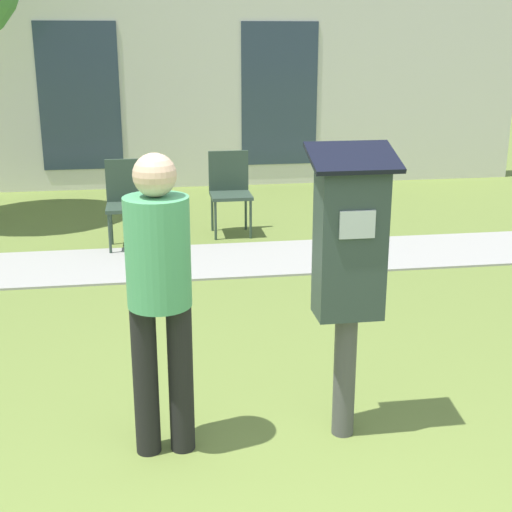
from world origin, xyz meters
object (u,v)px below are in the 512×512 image
Objects in this scene: parking_meter at (349,257)px; outdoor_chair_middle at (230,186)px; person_standing at (159,284)px; outdoor_chair_left at (128,197)px.

parking_meter is 4.31m from outdoor_chair_middle.
person_standing reaches higher than outdoor_chair_middle.
outdoor_chair_left is at bearing 107.32° from parking_meter.
person_standing is (-0.97, -0.02, -0.09)m from parking_meter.
person_standing is 1.76× the size of outdoor_chair_middle.
outdoor_chair_left is (-1.21, 3.89, -0.49)m from parking_meter.
person_standing is at bearing -90.26° from outdoor_chair_middle.
person_standing is 1.76× the size of outdoor_chair_left.
parking_meter reaches higher than person_standing.
parking_meter reaches higher than outdoor_chair_left.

